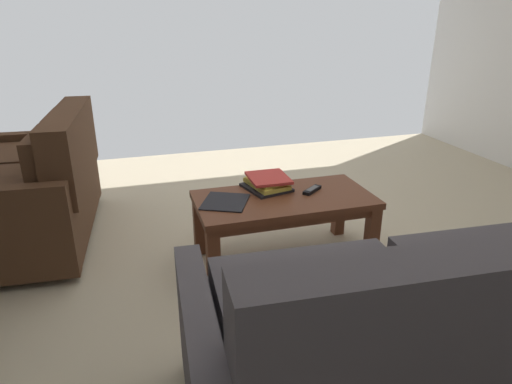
# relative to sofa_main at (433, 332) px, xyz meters

# --- Properties ---
(ground_plane) EXTENTS (5.64, 5.08, 0.01)m
(ground_plane) POSITION_rel_sofa_main_xyz_m (0.07, -1.20, -0.38)
(ground_plane) COLOR beige
(sofa_main) EXTENTS (1.82, 0.89, 0.85)m
(sofa_main) POSITION_rel_sofa_main_xyz_m (0.00, 0.00, 0.00)
(sofa_main) COLOR black
(sofa_main) RESTS_ON ground
(loveseat_near) EXTENTS (0.99, 1.38, 0.88)m
(loveseat_near) POSITION_rel_sofa_main_xyz_m (1.66, -1.99, -0.00)
(loveseat_near) COLOR black
(loveseat_near) RESTS_ON ground
(coffee_table) EXTENTS (1.07, 0.53, 0.43)m
(coffee_table) POSITION_rel_sofa_main_xyz_m (0.12, -1.25, -0.02)
(coffee_table) COLOR brown
(coffee_table) RESTS_ON ground
(book_stack) EXTENTS (0.30, 0.33, 0.08)m
(book_stack) POSITION_rel_sofa_main_xyz_m (0.18, -1.41, 0.09)
(book_stack) COLOR black
(book_stack) RESTS_ON coffee_table
(tv_remote) EXTENTS (0.15, 0.13, 0.02)m
(tv_remote) POSITION_rel_sofa_main_xyz_m (-0.07, -1.28, 0.06)
(tv_remote) COLOR black
(tv_remote) RESTS_ON coffee_table
(loose_magazine) EXTENTS (0.34, 0.35, 0.01)m
(loose_magazine) POSITION_rel_sofa_main_xyz_m (0.48, -1.27, 0.06)
(loose_magazine) COLOR black
(loose_magazine) RESTS_ON coffee_table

